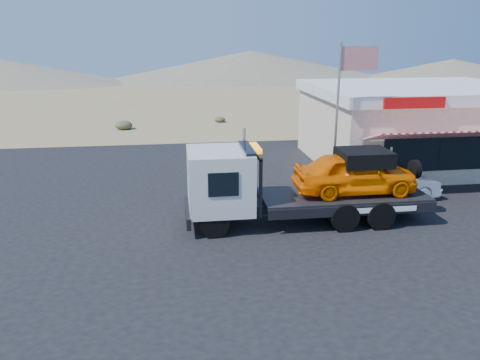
{
  "coord_description": "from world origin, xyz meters",
  "views": [
    {
      "loc": [
        -1.56,
        -12.93,
        6.22
      ],
      "look_at": [
        0.57,
        2.26,
        1.5
      ],
      "focal_mm": 35.0,
      "sensor_mm": 36.0,
      "label": 1
    }
  ],
  "objects_px": {
    "white_sedan": "(388,185)",
    "jerky_store": "(416,124)",
    "tow_truck": "(301,181)",
    "flagpole": "(343,103)"
  },
  "relations": [
    {
      "from": "tow_truck",
      "to": "jerky_store",
      "type": "height_order",
      "value": "jerky_store"
    },
    {
      "from": "jerky_store",
      "to": "tow_truck",
      "type": "bearing_deg",
      "value": -138.03
    },
    {
      "from": "tow_truck",
      "to": "white_sedan",
      "type": "bearing_deg",
      "value": 21.07
    },
    {
      "from": "white_sedan",
      "to": "jerky_store",
      "type": "distance_m",
      "value": 6.96
    },
    {
      "from": "tow_truck",
      "to": "jerky_store",
      "type": "bearing_deg",
      "value": 41.97
    },
    {
      "from": "white_sedan",
      "to": "jerky_store",
      "type": "bearing_deg",
      "value": -47.67
    },
    {
      "from": "tow_truck",
      "to": "flagpole",
      "type": "bearing_deg",
      "value": 48.5
    },
    {
      "from": "tow_truck",
      "to": "flagpole",
      "type": "xyz_separation_m",
      "value": [
        2.31,
        2.61,
        2.28
      ]
    },
    {
      "from": "white_sedan",
      "to": "jerky_store",
      "type": "height_order",
      "value": "jerky_store"
    },
    {
      "from": "white_sedan",
      "to": "flagpole",
      "type": "height_order",
      "value": "flagpole"
    }
  ]
}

